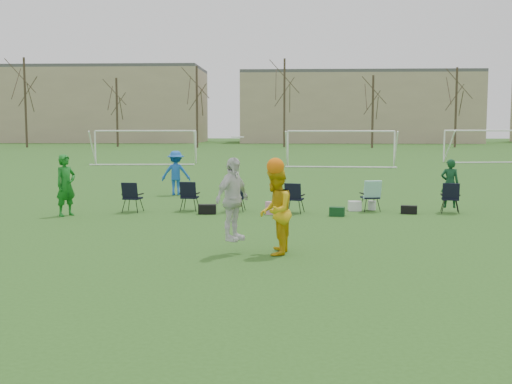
# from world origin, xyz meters

# --- Properties ---
(ground) EXTENTS (260.00, 260.00, 0.00)m
(ground) POSITION_xyz_m (0.00, 0.00, 0.00)
(ground) COLOR #2A541A
(ground) RESTS_ON ground
(fielder_green_near) EXTENTS (0.76, 0.83, 1.90)m
(fielder_green_near) POSITION_xyz_m (-6.52, 6.90, 0.95)
(fielder_green_near) COLOR #12691A
(fielder_green_near) RESTS_ON ground
(fielder_blue) EXTENTS (1.19, 0.74, 1.77)m
(fielder_blue) POSITION_xyz_m (-4.16, 13.00, 0.89)
(fielder_blue) COLOR blue
(fielder_blue) RESTS_ON ground
(center_contest) EXTENTS (1.80, 1.13, 2.55)m
(center_contest) POSITION_xyz_m (-0.34, 1.25, 1.06)
(center_contest) COLOR silver
(center_contest) RESTS_ON ground
(sideline_setup) EXTENTS (10.88, 1.83, 1.72)m
(sideline_setup) POSITION_xyz_m (0.81, 8.14, 0.51)
(sideline_setup) COLOR #103D21
(sideline_setup) RESTS_ON ground
(goal_left) EXTENTS (7.39, 0.76, 2.46)m
(goal_left) POSITION_xyz_m (-10.00, 34.00, 1.92)
(goal_left) COLOR white
(goal_left) RESTS_ON ground
(goal_mid) EXTENTS (7.40, 0.63, 2.46)m
(goal_mid) POSITION_xyz_m (4.00, 32.00, 1.92)
(goal_mid) COLOR white
(goal_mid) RESTS_ON ground
(goal_right) EXTENTS (7.35, 1.14, 2.46)m
(goal_right) POSITION_xyz_m (16.00, 38.00, 1.92)
(goal_right) COLOR white
(goal_right) RESTS_ON ground
(tree_line) EXTENTS (110.28, 3.28, 11.40)m
(tree_line) POSITION_xyz_m (0.24, 69.85, 5.09)
(tree_line) COLOR #382B21
(tree_line) RESTS_ON ground
(building_row) EXTENTS (126.00, 16.00, 13.00)m
(building_row) POSITION_xyz_m (6.73, 96.00, 5.99)
(building_row) COLOR tan
(building_row) RESTS_ON ground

